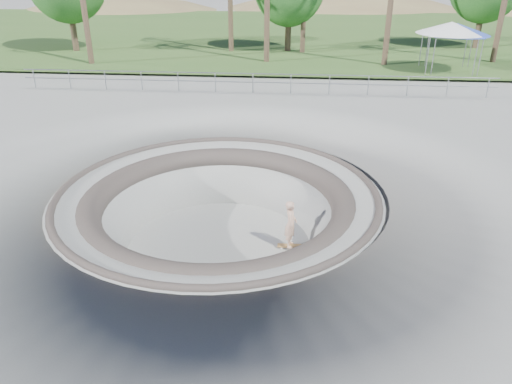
{
  "coord_description": "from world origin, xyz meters",
  "views": [
    {
      "loc": [
        2.45,
        -14.05,
        6.83
      ],
      "look_at": [
        1.18,
        0.37,
        -0.1
      ],
      "focal_mm": 35.0,
      "sensor_mm": 36.0,
      "label": 1
    }
  ],
  "objects": [
    {
      "name": "canopy_white",
      "position": [
        11.37,
        18.0,
        2.81
      ],
      "size": [
        5.72,
        5.72,
        2.9
      ],
      "color": "gray",
      "rests_on": "ground"
    },
    {
      "name": "canopy_blue",
      "position": [
        11.71,
        18.0,
        2.75
      ],
      "size": [
        5.56,
        5.56,
        2.82
      ],
      "color": "gray",
      "rests_on": "ground"
    },
    {
      "name": "ground",
      "position": [
        0.0,
        0.0,
        0.0
      ],
      "size": [
        180.0,
        180.0,
        0.0
      ],
      "primitive_type": "plane",
      "color": "#979792",
      "rests_on": "ground"
    },
    {
      "name": "safety_railing",
      "position": [
        0.0,
        12.0,
        0.69
      ],
      "size": [
        25.0,
        0.06,
        1.03
      ],
      "color": "gray",
      "rests_on": "ground"
    },
    {
      "name": "grass_strip",
      "position": [
        0.0,
        34.0,
        0.22
      ],
      "size": [
        180.0,
        36.0,
        0.12
      ],
      "color": "#355823",
      "rests_on": "ground"
    },
    {
      "name": "skateboard",
      "position": [
        2.34,
        -0.01,
        -1.83
      ],
      "size": [
        0.83,
        0.25,
        0.09
      ],
      "color": "olive",
      "rests_on": "ground"
    },
    {
      "name": "distant_hills",
      "position": [
        3.78,
        57.17,
        -7.02
      ],
      "size": [
        103.2,
        45.0,
        28.6
      ],
      "color": "brown",
      "rests_on": "ground"
    },
    {
      "name": "skater",
      "position": [
        2.34,
        -0.01,
        -1.01
      ],
      "size": [
        0.4,
        0.6,
        1.61
      ],
      "primitive_type": "imported",
      "rotation": [
        0.0,
        0.0,
        1.55
      ],
      "color": "tan",
      "rests_on": "skateboard"
    },
    {
      "name": "skate_bowl",
      "position": [
        0.0,
        0.0,
        -1.83
      ],
      "size": [
        14.0,
        14.0,
        4.1
      ],
      "color": "#979792",
      "rests_on": "ground"
    }
  ]
}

